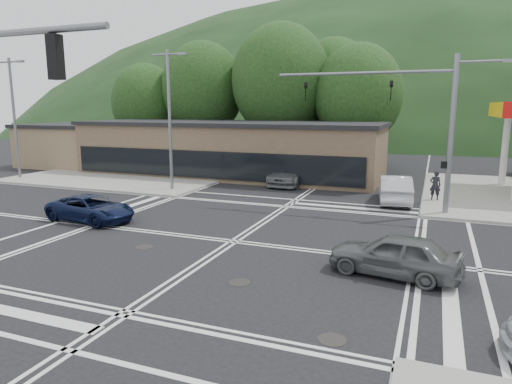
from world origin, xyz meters
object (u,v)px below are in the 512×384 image
(pedestrian, at_px, (435,185))
(car_northbound, at_px, (292,173))
(car_blue_west, at_px, (91,208))
(car_queue_a, at_px, (395,189))
(car_queue_b, at_px, (349,175))
(car_grey_center, at_px, (395,255))

(pedestrian, bearing_deg, car_northbound, -24.42)
(car_blue_west, bearing_deg, car_queue_a, -47.95)
(car_queue_b, height_order, pedestrian, pedestrian)
(car_blue_west, bearing_deg, car_grey_center, -93.18)
(car_blue_west, xyz_separation_m, car_queue_b, (9.80, 15.17, 0.08))
(car_blue_west, xyz_separation_m, car_queue_a, (13.39, 9.91, 0.18))
(car_queue_a, distance_m, pedestrian, 2.36)
(car_northbound, relative_size, pedestrian, 3.23)
(car_grey_center, relative_size, car_queue_b, 1.03)
(car_grey_center, bearing_deg, car_queue_b, -156.32)
(car_queue_a, distance_m, car_northbound, 8.40)
(car_blue_west, relative_size, car_queue_a, 0.92)
(car_grey_center, relative_size, car_northbound, 0.77)
(car_grey_center, distance_m, car_queue_b, 17.96)
(pedestrian, bearing_deg, car_queue_b, -44.25)
(car_northbound, xyz_separation_m, pedestrian, (9.59, -2.96, 0.20))
(car_blue_west, height_order, pedestrian, pedestrian)
(car_queue_a, height_order, pedestrian, pedestrian)
(car_northbound, height_order, pedestrian, pedestrian)
(car_queue_b, xyz_separation_m, pedestrian, (5.74, -4.32, 0.30))
(car_blue_west, bearing_deg, car_queue_b, -27.35)
(car_blue_west, distance_m, pedestrian, 18.96)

